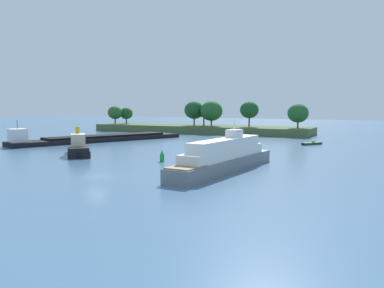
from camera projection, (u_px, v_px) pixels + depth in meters
ground_plane at (96, 177)px, 52.49m from camera, size 400.00×400.00×0.00m
treeline_island at (202, 123)px, 130.24m from camera, size 69.07×14.67×9.81m
tugboat at (78, 148)px, 73.79m from camera, size 9.90×10.33×4.93m
small_motorboat at (312, 144)px, 92.50m from camera, size 3.91×4.92×1.00m
white_riverboat at (224, 157)px, 56.59m from camera, size 5.76×24.93×6.87m
cargo_barge at (97, 138)px, 100.20m from camera, size 22.87×42.35×5.59m
channel_buoy_red at (240, 146)px, 81.59m from camera, size 0.70×0.70×1.90m
channel_buoy_green at (162, 156)px, 65.78m from camera, size 0.70×0.70×1.90m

